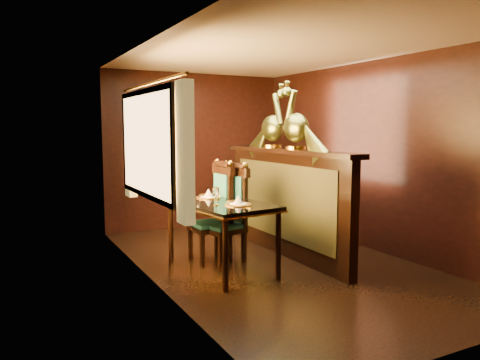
{
  "coord_description": "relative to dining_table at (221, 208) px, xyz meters",
  "views": [
    {
      "loc": [
        -2.92,
        -4.64,
        1.63
      ],
      "look_at": [
        -0.29,
        0.37,
        0.99
      ],
      "focal_mm": 35.0,
      "sensor_mm": 36.0,
      "label": 1
    }
  ],
  "objects": [
    {
      "name": "dining_table",
      "position": [
        0.0,
        0.0,
        0.0
      ],
      "size": [
        0.97,
        1.44,
        1.0
      ],
      "rotation": [
        0.0,
        0.0,
        0.12
      ],
      "color": "black",
      "rests_on": "ground"
    },
    {
      "name": "partition",
      "position": [
        1.03,
        0.24,
        -0.01
      ],
      "size": [
        0.26,
        2.7,
        1.36
      ],
      "color": "black",
      "rests_on": "ground"
    },
    {
      "name": "peacock_left",
      "position": [
        1.03,
        0.03,
        1.06
      ],
      "size": [
        0.27,
        0.71,
        0.84
      ],
      "primitive_type": null,
      "color": "#1B5332",
      "rests_on": "partition"
    },
    {
      "name": "chair_left",
      "position": [
        0.26,
        0.28,
        -0.08
      ],
      "size": [
        0.53,
        0.54,
        1.22
      ],
      "rotation": [
        0.0,
        0.0,
        0.22
      ],
      "color": "black",
      "rests_on": "ground"
    },
    {
      "name": "ground",
      "position": [
        0.71,
        -0.06,
        -0.72
      ],
      "size": [
        5.0,
        5.0,
        0.0
      ],
      "primitive_type": "plane",
      "color": "black",
      "rests_on": "ground"
    },
    {
      "name": "chair_right",
      "position": [
        0.16,
        0.41,
        -0.08
      ],
      "size": [
        0.45,
        0.5,
        1.24
      ],
      "rotation": [
        0.0,
        0.0,
        0.02
      ],
      "color": "black",
      "rests_on": "ground"
    },
    {
      "name": "room_shell",
      "position": [
        0.62,
        -0.04,
        0.86
      ],
      "size": [
        3.04,
        5.04,
        2.52
      ],
      "color": "black",
      "rests_on": "ground"
    },
    {
      "name": "peacock_right",
      "position": [
        1.03,
        0.57,
        1.05
      ],
      "size": [
        0.26,
        0.69,
        0.82
      ],
      "primitive_type": null,
      "color": "#1B5332",
      "rests_on": "partition"
    }
  ]
}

